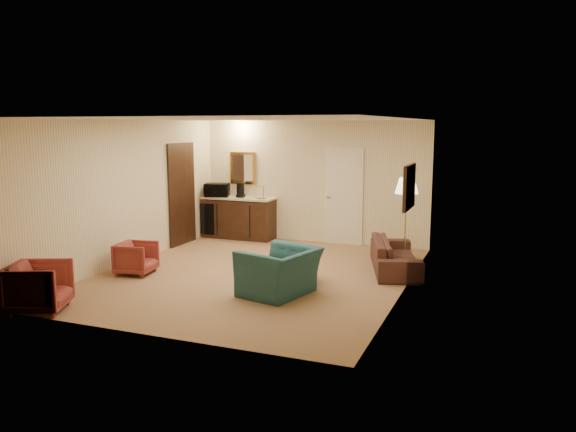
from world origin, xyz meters
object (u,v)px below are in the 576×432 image
(sofa, at_px, (395,250))
(floor_lamp, at_px, (406,220))
(rose_chair_near, at_px, (136,257))
(rose_chair_far, at_px, (39,285))
(teal_armchair, at_px, (279,264))
(waste_bin, at_px, (264,234))
(microwave, at_px, (217,189))
(wetbar_cabinet, at_px, (239,218))
(coffee_maker, at_px, (240,190))
(coffee_table, at_px, (297,267))

(sofa, bearing_deg, floor_lamp, -20.95)
(rose_chair_near, distance_m, rose_chair_far, 2.11)
(teal_armchair, relative_size, waste_bin, 3.57)
(rose_chair_near, relative_size, microwave, 1.13)
(wetbar_cabinet, distance_m, floor_lamp, 3.98)
(sofa, height_order, coffee_maker, coffee_maker)
(waste_bin, bearing_deg, wetbar_cabinet, 170.18)
(waste_bin, distance_m, coffee_maker, 1.11)
(teal_armchair, bearing_deg, coffee_maker, -132.05)
(rose_chair_far, relative_size, coffee_table, 0.97)
(wetbar_cabinet, xyz_separation_m, teal_armchair, (2.46, -3.62, 0.01))
(wetbar_cabinet, xyz_separation_m, coffee_maker, (0.05, -0.00, 0.62))
(wetbar_cabinet, relative_size, rose_chair_far, 2.20)
(coffee_table, bearing_deg, waste_bin, 123.34)
(microwave, bearing_deg, coffee_maker, -11.19)
(wetbar_cabinet, distance_m, coffee_maker, 0.62)
(sofa, bearing_deg, waste_bin, 48.19)
(rose_chair_far, xyz_separation_m, coffee_table, (2.71, 2.70, -0.15))
(floor_lamp, height_order, coffee_maker, floor_lamp)
(sofa, relative_size, floor_lamp, 1.19)
(floor_lamp, xyz_separation_m, waste_bin, (-3.20, 0.83, -0.64))
(floor_lamp, relative_size, coffee_maker, 4.94)
(microwave, bearing_deg, teal_armchair, -68.74)
(rose_chair_near, bearing_deg, floor_lamp, -67.98)
(wetbar_cabinet, height_order, teal_armchair, teal_armchair)
(rose_chair_near, relative_size, rose_chair_far, 0.81)
(rose_chair_far, relative_size, waste_bin, 2.50)
(rose_chair_far, distance_m, waste_bin, 5.49)
(waste_bin, bearing_deg, teal_armchair, -62.77)
(wetbar_cabinet, relative_size, waste_bin, 5.48)
(sofa, distance_m, waste_bin, 3.49)
(rose_chair_near, relative_size, coffee_table, 0.78)
(rose_chair_near, xyz_separation_m, rose_chair_far, (-0.03, -2.10, 0.07))
(teal_armchair, xyz_separation_m, rose_chair_near, (-2.71, 0.20, -0.17))
(waste_bin, xyz_separation_m, coffee_maker, (-0.60, 0.11, 0.93))
(teal_armchair, xyz_separation_m, waste_bin, (-1.81, 3.51, -0.32))
(sofa, xyz_separation_m, waste_bin, (-3.15, 1.48, -0.22))
(sofa, relative_size, coffee_table, 2.43)
(rose_chair_near, height_order, rose_chair_far, rose_chair_far)
(floor_lamp, bearing_deg, rose_chair_far, -132.02)
(wetbar_cabinet, bearing_deg, coffee_table, -49.24)
(rose_chair_far, bearing_deg, sofa, -69.72)
(floor_lamp, distance_m, waste_bin, 3.37)
(sofa, distance_m, microwave, 4.62)
(waste_bin, bearing_deg, microwave, 178.02)
(coffee_table, height_order, waste_bin, coffee_table)
(wetbar_cabinet, relative_size, teal_armchair, 1.53)
(rose_chair_far, bearing_deg, coffee_table, -68.76)
(coffee_table, distance_m, floor_lamp, 2.42)
(waste_bin, bearing_deg, coffee_table, -56.66)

